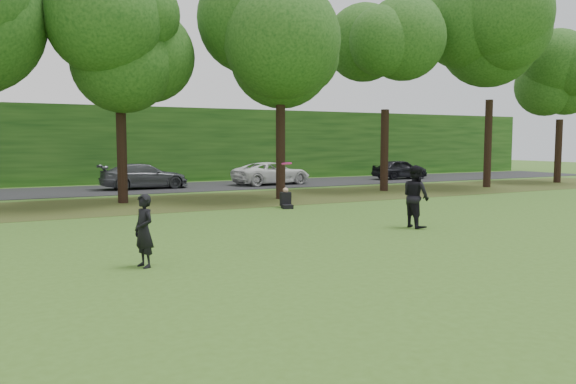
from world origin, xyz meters
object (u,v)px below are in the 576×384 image
object	(u,v)px
frisbee	(287,164)
seated_person	(286,200)
player_right	(416,196)
player_left	(144,231)

from	to	relation	value
frisbee	seated_person	xyz separation A→B (m)	(3.87, 7.49, -1.83)
player_right	frisbee	bearing A→B (deg)	104.33
player_right	seated_person	bearing A→B (deg)	14.44
player_left	player_right	xyz separation A→B (m)	(8.94, 1.68, 0.19)
player_left	player_right	distance (m)	9.09
player_left	seated_person	distance (m)	11.31
player_left	seated_person	size ratio (longest dim) A/B	1.91
player_left	seated_person	bearing A→B (deg)	119.99
player_left	player_right	size ratio (longest dim) A/B	0.80
player_left	player_right	bearing A→B (deg)	83.78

